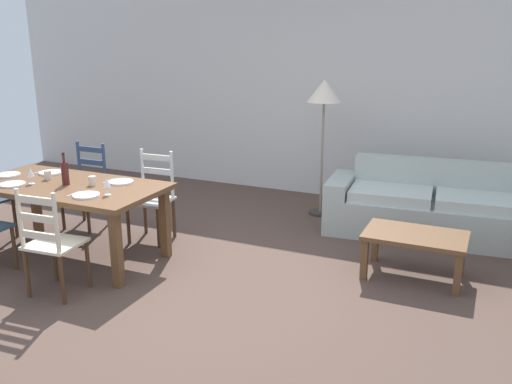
# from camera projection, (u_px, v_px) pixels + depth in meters

# --- Properties ---
(ground_plane) EXTENTS (9.60, 9.60, 0.02)m
(ground_plane) POSITION_uv_depth(u_px,v_px,m) (181.00, 286.00, 4.88)
(ground_plane) COLOR brown
(wall_far) EXTENTS (9.60, 0.16, 2.70)m
(wall_far) POSITION_uv_depth(u_px,v_px,m) (306.00, 95.00, 7.39)
(wall_far) COLOR silver
(wall_far) RESTS_ON ground_plane
(dining_table) EXTENTS (1.90, 0.96, 0.75)m
(dining_table) POSITION_uv_depth(u_px,v_px,m) (68.00, 193.00, 5.32)
(dining_table) COLOR brown
(dining_table) RESTS_ON ground_plane
(dining_chair_near_right) EXTENTS (0.45, 0.43, 0.96)m
(dining_chair_near_right) POSITION_uv_depth(u_px,v_px,m) (51.00, 242.00, 4.56)
(dining_chair_near_right) COLOR beige
(dining_chair_near_right) RESTS_ON ground_plane
(dining_chair_far_left) EXTENTS (0.43, 0.41, 0.96)m
(dining_chair_far_left) POSITION_uv_depth(u_px,v_px,m) (87.00, 186.00, 6.24)
(dining_chair_far_left) COLOR navy
(dining_chair_far_left) RESTS_ON ground_plane
(dining_chair_far_right) EXTENTS (0.45, 0.43, 0.96)m
(dining_chair_far_right) POSITION_uv_depth(u_px,v_px,m) (153.00, 196.00, 5.84)
(dining_chair_far_right) COLOR silver
(dining_chair_far_right) RESTS_ON ground_plane
(dinner_plate_near_left) EXTENTS (0.24, 0.24, 0.02)m
(dinner_plate_near_left) POSITION_uv_depth(u_px,v_px,m) (12.00, 184.00, 5.25)
(dinner_plate_near_left) COLOR white
(dinner_plate_near_left) RESTS_ON dining_table
(fork_near_left) EXTENTS (0.02, 0.17, 0.01)m
(fork_near_left) POSITION_uv_depth(u_px,v_px,m) (1.00, 183.00, 5.31)
(fork_near_left) COLOR silver
(fork_near_left) RESTS_ON dining_table
(dinner_plate_near_right) EXTENTS (0.24, 0.24, 0.02)m
(dinner_plate_near_right) POSITION_uv_depth(u_px,v_px,m) (86.00, 195.00, 4.90)
(dinner_plate_near_right) COLOR white
(dinner_plate_near_right) RESTS_ON dining_table
(fork_near_right) EXTENTS (0.02, 0.17, 0.01)m
(fork_near_right) POSITION_uv_depth(u_px,v_px,m) (73.00, 194.00, 4.96)
(fork_near_right) COLOR silver
(fork_near_right) RESTS_ON dining_table
(dinner_plate_far_left) EXTENTS (0.24, 0.24, 0.02)m
(dinner_plate_far_left) POSITION_uv_depth(u_px,v_px,m) (51.00, 173.00, 5.69)
(dinner_plate_far_left) COLOR white
(dinner_plate_far_left) RESTS_ON dining_table
(fork_far_left) EXTENTS (0.03, 0.17, 0.01)m
(fork_far_left) POSITION_uv_depth(u_px,v_px,m) (40.00, 172.00, 5.75)
(fork_far_left) COLOR silver
(fork_far_left) RESTS_ON dining_table
(dinner_plate_far_right) EXTENTS (0.24, 0.24, 0.02)m
(dinner_plate_far_right) POSITION_uv_depth(u_px,v_px,m) (121.00, 182.00, 5.34)
(dinner_plate_far_right) COLOR white
(dinner_plate_far_right) RESTS_ON dining_table
(fork_far_right) EXTENTS (0.02, 0.17, 0.01)m
(fork_far_right) POSITION_uv_depth(u_px,v_px,m) (109.00, 181.00, 5.40)
(fork_far_right) COLOR silver
(fork_far_right) RESTS_ON dining_table
(dinner_plate_head_west) EXTENTS (0.24, 0.24, 0.02)m
(dinner_plate_head_west) POSITION_uv_depth(u_px,v_px,m) (8.00, 175.00, 5.60)
(dinner_plate_head_west) COLOR white
(dinner_plate_head_west) RESTS_ON dining_table
(wine_bottle) EXTENTS (0.07, 0.07, 0.32)m
(wine_bottle) POSITION_uv_depth(u_px,v_px,m) (65.00, 173.00, 5.24)
(wine_bottle) COLOR #471919
(wine_bottle) RESTS_ON dining_table
(wine_glass_near_left) EXTENTS (0.06, 0.06, 0.16)m
(wine_glass_near_left) POSITION_uv_depth(u_px,v_px,m) (31.00, 173.00, 5.27)
(wine_glass_near_left) COLOR white
(wine_glass_near_left) RESTS_ON dining_table
(wine_glass_near_right) EXTENTS (0.06, 0.06, 0.16)m
(wine_glass_near_right) POSITION_uv_depth(u_px,v_px,m) (107.00, 183.00, 4.90)
(wine_glass_near_right) COLOR white
(wine_glass_near_right) RESTS_ON dining_table
(coffee_cup_primary) EXTENTS (0.07, 0.07, 0.09)m
(coffee_cup_primary) POSITION_uv_depth(u_px,v_px,m) (92.00, 181.00, 5.24)
(coffee_cup_primary) COLOR beige
(coffee_cup_primary) RESTS_ON dining_table
(coffee_cup_secondary) EXTENTS (0.07, 0.07, 0.09)m
(coffee_cup_secondary) POSITION_uv_depth(u_px,v_px,m) (48.00, 175.00, 5.45)
(coffee_cup_secondary) COLOR beige
(coffee_cup_secondary) RESTS_ON dining_table
(couch) EXTENTS (2.34, 0.99, 0.80)m
(couch) POSITION_uv_depth(u_px,v_px,m) (433.00, 209.00, 6.02)
(couch) COLOR #AAB2AA
(couch) RESTS_ON ground_plane
(coffee_table) EXTENTS (0.90, 0.56, 0.42)m
(coffee_table) POSITION_uv_depth(u_px,v_px,m) (415.00, 240.00, 4.94)
(coffee_table) COLOR brown
(coffee_table) RESTS_ON ground_plane
(standing_lamp) EXTENTS (0.40, 0.40, 1.64)m
(standing_lamp) POSITION_uv_depth(u_px,v_px,m) (324.00, 99.00, 6.39)
(standing_lamp) COLOR #332D28
(standing_lamp) RESTS_ON ground_plane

